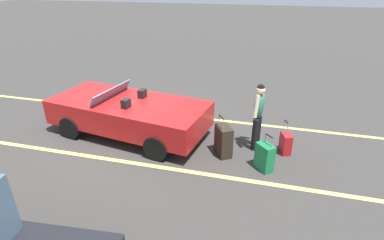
{
  "coord_description": "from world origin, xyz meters",
  "views": [
    {
      "loc": [
        -3.4,
        6.52,
        3.87
      ],
      "look_at": [
        -1.78,
        0.28,
        0.75
      ],
      "focal_mm": 28.11,
      "sensor_mm": 36.0,
      "label": 1
    }
  ],
  "objects_px": {
    "convertible_car": "(123,112)",
    "traveler_person": "(258,113)",
    "suitcase_medium_bright": "(265,157)",
    "suitcase_small_carryon": "(285,144)",
    "suitcase_large_black": "(224,141)"
  },
  "relations": [
    {
      "from": "convertible_car",
      "to": "traveler_person",
      "type": "bearing_deg",
      "value": -170.0
    },
    {
      "from": "convertible_car",
      "to": "suitcase_medium_bright",
      "type": "height_order",
      "value": "convertible_car"
    },
    {
      "from": "suitcase_small_carryon",
      "to": "suitcase_large_black",
      "type": "bearing_deg",
      "value": 178.54
    },
    {
      "from": "suitcase_medium_bright",
      "to": "traveler_person",
      "type": "relative_size",
      "value": 0.5
    },
    {
      "from": "convertible_car",
      "to": "suitcase_medium_bright",
      "type": "bearing_deg",
      "value": 176.53
    },
    {
      "from": "suitcase_large_black",
      "to": "suitcase_medium_bright",
      "type": "bearing_deg",
      "value": -53.56
    },
    {
      "from": "convertible_car",
      "to": "suitcase_small_carryon",
      "type": "bearing_deg",
      "value": -171.07
    },
    {
      "from": "convertible_car",
      "to": "traveler_person",
      "type": "xyz_separation_m",
      "value": [
        -3.5,
        -0.06,
        0.34
      ]
    },
    {
      "from": "suitcase_medium_bright",
      "to": "suitcase_small_carryon",
      "type": "xyz_separation_m",
      "value": [
        -0.46,
        -0.82,
        -0.06
      ]
    },
    {
      "from": "suitcase_medium_bright",
      "to": "suitcase_small_carryon",
      "type": "bearing_deg",
      "value": -162.28
    },
    {
      "from": "suitcase_small_carryon",
      "to": "traveler_person",
      "type": "height_order",
      "value": "traveler_person"
    },
    {
      "from": "convertible_car",
      "to": "suitcase_small_carryon",
      "type": "distance_m",
      "value": 4.21
    },
    {
      "from": "suitcase_large_black",
      "to": "suitcase_medium_bright",
      "type": "distance_m",
      "value": 1.03
    },
    {
      "from": "suitcase_medium_bright",
      "to": "suitcase_large_black",
      "type": "bearing_deg",
      "value": -64.55
    },
    {
      "from": "traveler_person",
      "to": "suitcase_medium_bright",
      "type": "bearing_deg",
      "value": 120.12
    }
  ]
}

